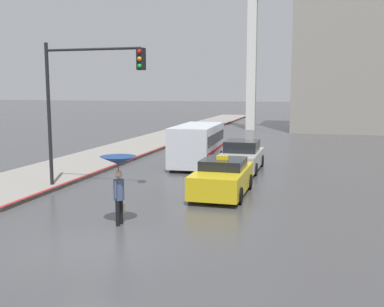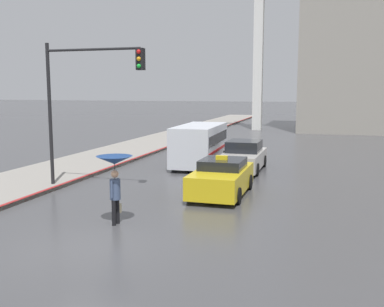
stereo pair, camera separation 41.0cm
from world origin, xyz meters
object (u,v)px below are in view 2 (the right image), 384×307
traffic_light (85,87)px  ambulance_van (200,143)px  monument_cross (259,17)px  sedan_red (243,157)px  pedestrian_with_umbrella (115,169)px  taxi (222,178)px

traffic_light → ambulance_van: bearing=68.8°
monument_cross → ambulance_van: bearing=-89.2°
sedan_red → pedestrian_with_umbrella: 10.39m
pedestrian_with_umbrella → traffic_light: (-3.12, 3.94, 2.40)m
ambulance_van → taxi: bearing=110.5°
traffic_light → monument_cross: bearing=85.5°
ambulance_van → traffic_light: size_ratio=0.90×
taxi → sedan_red: bearing=-88.5°
taxi → traffic_light: (-5.28, -0.70, 3.41)m
monument_cross → traffic_light: bearing=-94.5°
ambulance_van → pedestrian_with_umbrella: 10.88m
ambulance_van → traffic_light: bearing=66.6°
taxi → traffic_light: size_ratio=0.70×
taxi → traffic_light: traffic_light is taller
taxi → pedestrian_with_umbrella: 5.21m
ambulance_van → monument_cross: monument_cross is taller
sedan_red → ambulance_van: bearing=-16.2°
ambulance_van → pedestrian_with_umbrella: (0.43, -10.86, 0.47)m
taxi → pedestrian_with_umbrella: bearing=64.9°
monument_cross → taxi: bearing=-84.3°
pedestrian_with_umbrella → sedan_red: bearing=-8.0°
pedestrian_with_umbrella → monument_cross: (-0.76, 33.79, 9.39)m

